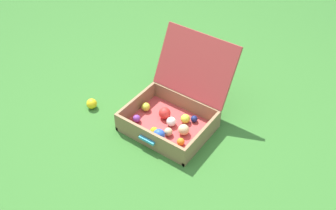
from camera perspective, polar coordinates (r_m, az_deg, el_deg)
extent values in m
plane|color=#336B28|center=(2.45, -0.77, -4.36)|extent=(16.00, 16.00, 0.00)
cube|color=#B23838|center=(2.48, 0.00, -3.20)|extent=(0.52, 0.41, 0.03)
cube|color=olive|center=(2.56, -4.61, -0.02)|extent=(0.02, 0.41, 0.13)
cube|color=olive|center=(2.35, 5.04, -4.73)|extent=(0.02, 0.41, 0.13)
cube|color=olive|center=(2.34, -2.80, -4.98)|extent=(0.49, 0.02, 0.13)
cube|color=olive|center=(2.57, 2.54, 0.18)|extent=(0.49, 0.02, 0.13)
cube|color=#B23838|center=(2.48, 4.00, 5.80)|extent=(0.52, 0.20, 0.38)
cube|color=teal|center=(2.32, -3.12, -5.17)|extent=(0.11, 0.02, 0.02)
sphere|color=red|center=(2.50, -0.49, -1.20)|extent=(0.08, 0.08, 0.08)
sphere|color=yellow|center=(2.41, -2.05, -3.78)|extent=(0.05, 0.05, 0.05)
sphere|color=navy|center=(2.49, 3.84, -2.04)|extent=(0.04, 0.04, 0.04)
sphere|color=#CCDB38|center=(2.57, -3.27, -0.27)|extent=(0.06, 0.06, 0.06)
sphere|color=white|center=(2.46, 0.48, -2.44)|extent=(0.06, 0.06, 0.06)
sphere|color=#D1B784|center=(2.40, 2.31, -3.62)|extent=(0.07, 0.07, 0.07)
sphere|color=purple|center=(2.49, -4.61, -1.99)|extent=(0.05, 0.05, 0.05)
sphere|color=blue|center=(2.36, -1.32, -4.39)|extent=(0.07, 0.07, 0.07)
sphere|color=#D1B784|center=(2.40, 0.02, -3.97)|extent=(0.05, 0.05, 0.05)
sphere|color=#CCDB38|center=(2.48, 2.56, -2.02)|extent=(0.06, 0.06, 0.06)
sphere|color=orange|center=(2.35, 1.86, -5.38)|extent=(0.05, 0.05, 0.05)
sphere|color=yellow|center=(2.66, -11.08, 0.19)|extent=(0.07, 0.07, 0.07)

